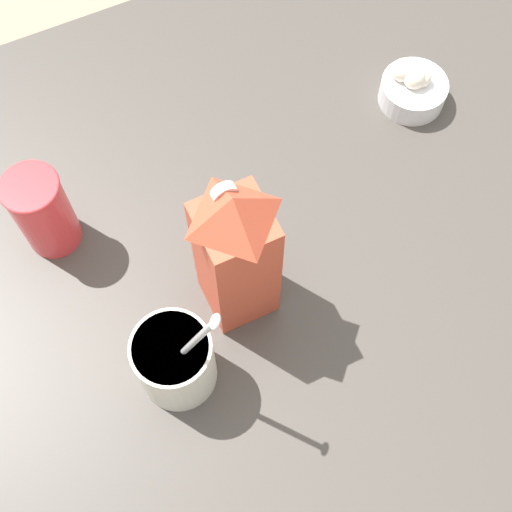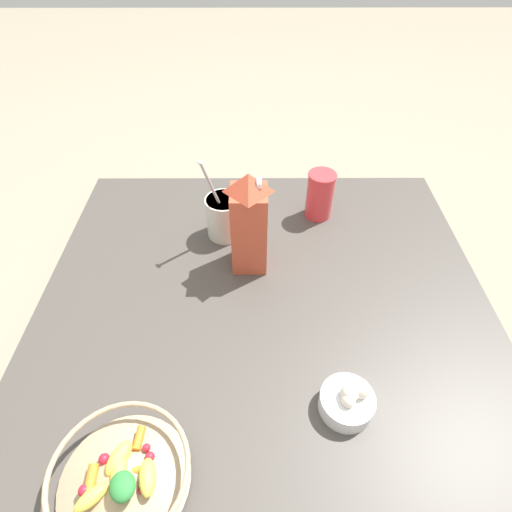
# 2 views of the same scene
# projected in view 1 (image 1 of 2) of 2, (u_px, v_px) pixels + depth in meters

# --- Properties ---
(ground_plane) EXTENTS (6.00, 6.00, 0.00)m
(ground_plane) POSITION_uv_depth(u_px,v_px,m) (319.00, 246.00, 1.13)
(ground_plane) COLOR gray
(countertop) EXTENTS (1.14, 1.14, 0.04)m
(countertop) POSITION_uv_depth(u_px,v_px,m) (320.00, 240.00, 1.11)
(countertop) COLOR #47423D
(countertop) RESTS_ON ground_plane
(milk_carton) EXTENTS (0.09, 0.09, 0.29)m
(milk_carton) POSITION_uv_depth(u_px,v_px,m) (236.00, 253.00, 0.92)
(milk_carton) COLOR #CC4C33
(milk_carton) RESTS_ON countertop
(yogurt_tub) EXTENTS (0.11, 0.11, 0.28)m
(yogurt_tub) POSITION_uv_depth(u_px,v_px,m) (175.00, 360.00, 0.94)
(yogurt_tub) COLOR silver
(yogurt_tub) RESTS_ON countertop
(drinking_cup) EXTENTS (0.08, 0.08, 0.15)m
(drinking_cup) POSITION_uv_depth(u_px,v_px,m) (42.00, 211.00, 1.02)
(drinking_cup) COLOR #DB383D
(drinking_cup) RESTS_ON countertop
(garlic_bowl) EXTENTS (0.11, 0.11, 0.08)m
(garlic_bowl) POSITION_uv_depth(u_px,v_px,m) (412.00, 88.00, 1.18)
(garlic_bowl) COLOR white
(garlic_bowl) RESTS_ON countertop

